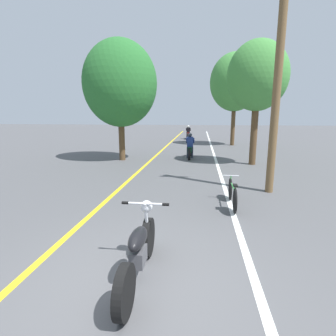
{
  "coord_description": "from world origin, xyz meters",
  "views": [
    {
      "loc": [
        0.95,
        -3.34,
        2.43
      ],
      "look_at": [
        0.02,
        4.08,
        0.9
      ],
      "focal_mm": 28.0,
      "sensor_mm": 36.0,
      "label": 1
    }
  ],
  "objects": [
    {
      "name": "ground_plane",
      "position": [
        0.0,
        0.0,
        0.0
      ],
      "size": [
        120.0,
        120.0,
        0.0
      ],
      "primitive_type": "plane",
      "color": "#515154"
    },
    {
      "name": "lane_stripe_center",
      "position": [
        -1.7,
        12.08,
        0.0
      ],
      "size": [
        0.14,
        48.0,
        0.01
      ],
      "primitive_type": "cube",
      "color": "yellow",
      "rests_on": "ground"
    },
    {
      "name": "lane_stripe_edge",
      "position": [
        1.8,
        12.08,
        0.0
      ],
      "size": [
        0.14,
        48.0,
        0.01
      ],
      "primitive_type": "cube",
      "color": "white",
      "rests_on": "ground"
    },
    {
      "name": "utility_pole",
      "position": [
        3.16,
        5.08,
        3.28
      ],
      "size": [
        1.1,
        0.24,
        6.38
      ],
      "color": "brown",
      "rests_on": "ground"
    },
    {
      "name": "roadside_tree_right_near",
      "position": [
        3.51,
        9.87,
        4.17
      ],
      "size": [
        2.82,
        2.53,
        5.82
      ],
      "color": "#513A23",
      "rests_on": "ground"
    },
    {
      "name": "roadside_tree_right_far",
      "position": [
        3.49,
        18.3,
        4.89
      ],
      "size": [
        3.86,
        3.48,
        7.13
      ],
      "color": "#513A23",
      "rests_on": "ground"
    },
    {
      "name": "roadside_tree_left",
      "position": [
        -3.26,
        10.36,
        3.99
      ],
      "size": [
        3.85,
        3.47,
        6.22
      ],
      "color": "#513A23",
      "rests_on": "ground"
    },
    {
      "name": "motorcycle_foreground",
      "position": [
        0.08,
        0.12,
        0.45
      ],
      "size": [
        0.78,
        2.12,
        1.04
      ],
      "color": "black",
      "rests_on": "ground"
    },
    {
      "name": "motorcycle_rider_lead",
      "position": [
        0.37,
        11.48,
        0.53
      ],
      "size": [
        0.5,
        2.04,
        1.41
      ],
      "color": "black",
      "rests_on": "ground"
    },
    {
      "name": "motorcycle_rider_far",
      "position": [
        -0.31,
        23.47,
        0.52
      ],
      "size": [
        0.5,
        2.18,
        1.37
      ],
      "color": "black",
      "rests_on": "ground"
    },
    {
      "name": "bicycle_parked",
      "position": [
        1.84,
        3.58,
        0.34
      ],
      "size": [
        0.44,
        1.72,
        0.74
      ],
      "color": "black",
      "rests_on": "ground"
    }
  ]
}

